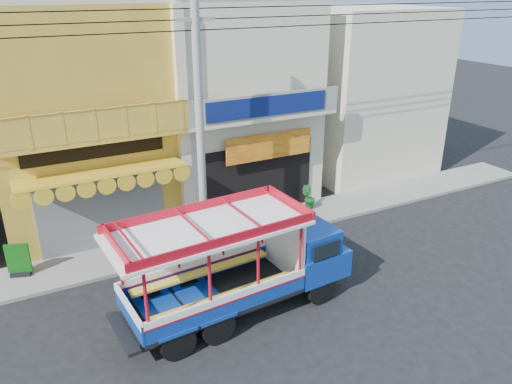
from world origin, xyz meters
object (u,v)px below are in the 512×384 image
Objects in this scene: green_sign at (19,262)px; songthaew_truck at (252,261)px; utility_pole at (203,107)px; potted_plant_a at (265,209)px; potted_plant_b at (309,197)px.

songthaew_truck is at bearing -39.00° from green_sign.
potted_plant_a is at bearing 17.45° from utility_pole.
potted_plant_a is (8.63, -0.15, 0.06)m from green_sign.
potted_plant_a reaches higher than potted_plant_b.
potted_plant_b is (2.09, 0.20, -0.03)m from potted_plant_a.
green_sign is (-5.94, 0.99, -4.46)m from utility_pole.
utility_pole is 25.78× the size of green_sign.
utility_pole reaches higher than potted_plant_a.
green_sign is at bearing 170.53° from utility_pole.
green_sign is (-5.75, 4.65, -0.92)m from songthaew_truck.
songthaew_truck is 6.57× the size of potted_plant_a.
songthaew_truck reaches higher than potted_plant_a.
songthaew_truck is at bearing -141.53° from potted_plant_a.
songthaew_truck is 6.90m from potted_plant_b.
potted_plant_a is at bearing 36.38° from potted_plant_b.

